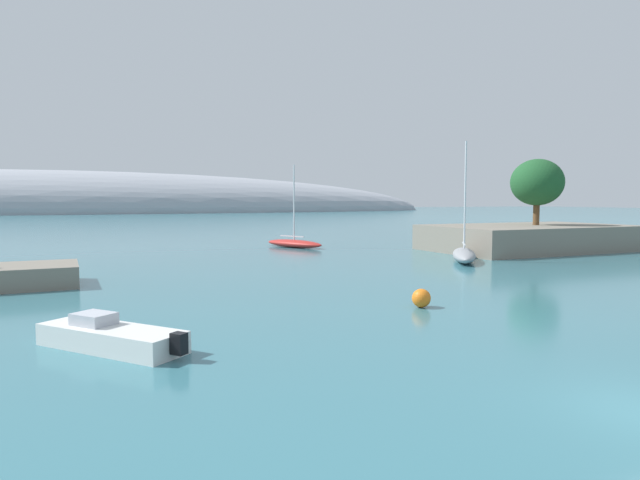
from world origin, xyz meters
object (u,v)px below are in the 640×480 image
(mooring_buoy_orange, at_px, (421,298))
(tree_clump_shore, at_px, (537,182))
(sailboat_red_mid_mooring, at_px, (294,243))
(motorboat_white_foreground, at_px, (111,337))
(sailboat_grey_near_shore, at_px, (464,254))

(mooring_buoy_orange, bearing_deg, tree_clump_shore, 36.22)
(sailboat_red_mid_mooring, xyz_separation_m, motorboat_white_foreground, (-19.55, -33.72, -0.06))
(sailboat_red_mid_mooring, relative_size, motorboat_white_foreground, 1.63)
(sailboat_grey_near_shore, xyz_separation_m, sailboat_red_mid_mooring, (-7.74, 17.77, -0.12))
(tree_clump_shore, distance_m, mooring_buoy_orange, 34.13)
(sailboat_grey_near_shore, distance_m, mooring_buoy_orange, 19.86)
(tree_clump_shore, xyz_separation_m, sailboat_grey_near_shore, (-13.25, -5.57, -6.07))
(mooring_buoy_orange, bearing_deg, sailboat_grey_near_shore, 45.87)
(tree_clump_shore, relative_size, sailboat_grey_near_shore, 0.68)
(tree_clump_shore, height_order, mooring_buoy_orange, tree_clump_shore)
(sailboat_grey_near_shore, height_order, mooring_buoy_orange, sailboat_grey_near_shore)
(sailboat_grey_near_shore, relative_size, motorboat_white_foreground, 1.82)
(sailboat_red_mid_mooring, bearing_deg, tree_clump_shore, 35.49)
(motorboat_white_foreground, bearing_deg, mooring_buoy_orange, -121.34)
(motorboat_white_foreground, bearing_deg, sailboat_grey_near_shore, -98.21)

